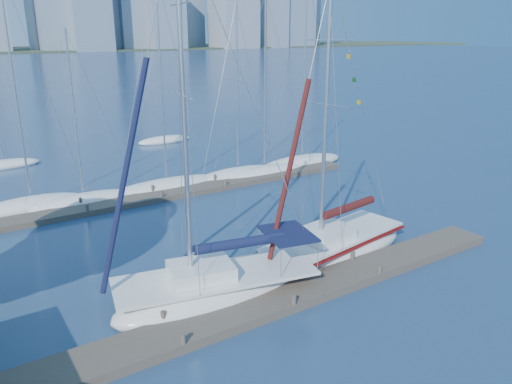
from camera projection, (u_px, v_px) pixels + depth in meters
ground at (281, 303)px, 21.43m from camera, size 700.00×700.00×0.00m
near_dock at (281, 299)px, 21.36m from camera, size 26.00×2.00×0.40m
far_dock at (171, 194)px, 35.15m from camera, size 30.00×1.80×0.36m
sailboat_navy at (216, 273)px, 21.49m from camera, size 9.84×4.95×15.82m
sailboat_maroon at (334, 236)px, 25.76m from camera, size 9.44×4.26×14.12m
bg_boat_0 at (32, 204)px, 32.64m from camera, size 6.92×2.41×15.48m
bg_boat_1 at (84, 201)px, 33.55m from camera, size 7.61×3.03×11.68m
bg_boat_2 at (167, 185)px, 36.74m from camera, size 9.01×5.43×15.31m
bg_boat_3 at (238, 174)px, 39.71m from camera, size 7.79×4.07×13.51m
bg_boat_4 at (264, 172)px, 40.35m from camera, size 8.49×4.37×14.08m
bg_boat_5 at (302, 162)px, 43.28m from camera, size 8.42×2.76×15.95m
bg_boat_6 at (3, 165)px, 42.56m from camera, size 6.21×3.96×12.42m
bg_boat_7 at (165, 140)px, 52.26m from camera, size 5.98×2.91×11.68m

